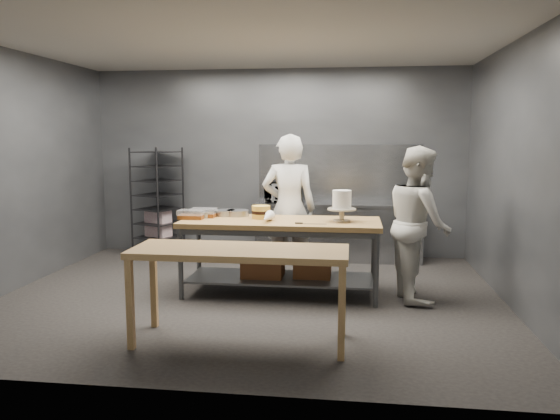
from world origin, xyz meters
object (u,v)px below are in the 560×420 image
microwave (283,192)px  layer_cake (261,212)px  work_table (282,248)px  chef_behind (289,208)px  near_counter (240,258)px  frosted_cake_stand (342,203)px  speed_rack (158,203)px  chef_right (419,223)px

microwave → layer_cake: bearing=-90.9°
work_table → layer_cake: bearing=164.1°
chef_behind → microwave: (-0.25, 1.36, 0.07)m
work_table → chef_behind: size_ratio=1.23×
near_counter → frosted_cake_stand: bearing=60.5°
layer_cake → work_table: bearing=-15.9°
chef_behind → layer_cake: size_ratio=8.70×
near_counter → speed_rack: speed_rack is taller
work_table → layer_cake: size_ratio=10.67×
chef_behind → chef_right: bearing=155.9°
chef_right → layer_cake: chef_right is taller
microwave → frosted_cake_stand: size_ratio=1.45×
near_counter → speed_rack: (-2.08, 3.56, 0.04)m
work_table → microwave: (-0.24, 1.99, 0.48)m
chef_behind → layer_cake: (-0.28, -0.56, 0.02)m
near_counter → speed_rack: 4.13m
work_table → chef_behind: chef_behind is taller
chef_right → frosted_cake_stand: 0.93m
frosted_cake_stand → near_counter: bearing=-119.5°
work_table → speed_rack: speed_rack is taller
chef_right → microwave: 2.73m
chef_behind → microwave: bearing=-82.4°
near_counter → chef_right: 2.45m
microwave → layer_cake: microwave is taller
speed_rack → chef_behind: bearing=-29.3°
chef_behind → layer_cake: chef_behind is taller
near_counter → chef_right: size_ratio=1.10×
work_table → frosted_cake_stand: size_ratio=6.40×
frosted_cake_stand → speed_rack: bearing=146.8°
chef_right → frosted_cake_stand: bearing=84.3°
work_table → chef_right: (1.62, 0.01, 0.34)m
speed_rack → chef_behind: 2.62m
near_counter → chef_behind: 2.29m
microwave → chef_behind: bearing=-79.5°
microwave → frosted_cake_stand: bearing=-64.7°
speed_rack → chef_right: chef_right is taller
near_counter → layer_cake: 1.74m
speed_rack → layer_cake: 2.72m
speed_rack → layer_cake: (2.00, -1.84, 0.14)m
chef_behind → microwave: size_ratio=3.61×
frosted_cake_stand → layer_cake: (-0.99, 0.12, -0.15)m
near_counter → frosted_cake_stand: (0.91, 1.60, 0.34)m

